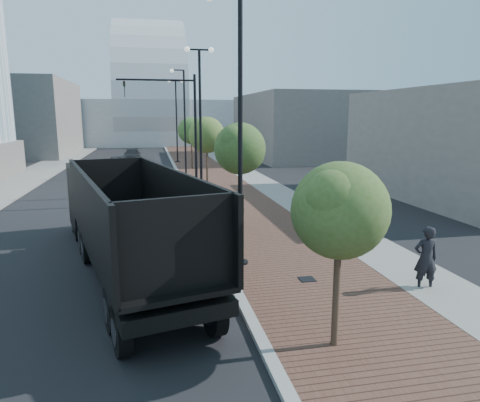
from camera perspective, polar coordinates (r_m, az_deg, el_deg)
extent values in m
cube|color=#4C2D23|center=(45.41, -3.98, 4.36)|extent=(7.00, 140.00, 0.12)
cube|color=slate|center=(45.84, -0.62, 4.45)|extent=(2.40, 140.00, 0.13)
cube|color=gray|center=(45.09, -8.40, 4.23)|extent=(0.30, 140.00, 0.14)
cube|color=slate|center=(46.26, -24.72, 3.49)|extent=(4.00, 140.00, 0.12)
cube|color=black|center=(20.62, -17.54, 0.71)|extent=(3.24, 3.32, 2.77)
cube|color=black|center=(22.25, -17.93, -0.97)|extent=(2.61, 1.11, 1.39)
cube|color=black|center=(19.29, -16.82, -2.04)|extent=(2.79, 1.45, 0.53)
cube|color=black|center=(14.05, -13.50, -6.72)|extent=(4.77, 10.14, 0.37)
cube|color=black|center=(13.92, -13.58, -5.04)|extent=(4.88, 10.16, 0.13)
cube|color=black|center=(13.49, -19.34, -1.21)|extent=(2.41, 9.57, 2.13)
cube|color=black|center=(13.98, -8.43, -0.28)|extent=(2.41, 9.57, 2.13)
cube|color=black|center=(9.39, -8.25, -5.91)|extent=(2.62, 0.75, 2.13)
cube|color=black|center=(18.08, -16.64, 1.94)|extent=(2.62, 0.75, 2.13)
cylinder|color=black|center=(20.17, -20.26, -3.25)|extent=(0.58, 1.22, 1.17)
cylinder|color=silver|center=(20.17, -20.26, -3.25)|extent=(0.50, 0.71, 0.64)
cylinder|color=black|center=(20.45, -14.01, -2.70)|extent=(0.58, 1.22, 1.17)
cylinder|color=silver|center=(20.45, -14.01, -2.70)|extent=(0.50, 0.71, 0.64)
cylinder|color=black|center=(21.73, -20.63, -2.29)|extent=(0.58, 1.22, 1.17)
cylinder|color=silver|center=(21.73, -20.63, -2.29)|extent=(0.50, 0.71, 0.64)
cylinder|color=black|center=(21.99, -14.82, -1.79)|extent=(0.58, 1.22, 1.17)
cylinder|color=silver|center=(21.99, -14.82, -1.79)|extent=(0.50, 0.71, 0.64)
cylinder|color=black|center=(10.59, -15.19, -15.99)|extent=(0.58, 1.22, 1.17)
cylinder|color=silver|center=(10.59, -15.19, -15.99)|extent=(0.50, 0.71, 0.64)
cylinder|color=black|center=(11.11, -3.39, -14.25)|extent=(0.58, 1.22, 1.17)
cylinder|color=silver|center=(11.11, -3.39, -14.25)|extent=(0.50, 0.71, 0.64)
cylinder|color=black|center=(11.66, -16.25, -13.43)|extent=(0.58, 1.22, 1.17)
cylinder|color=silver|center=(11.66, -16.25, -13.43)|extent=(0.50, 0.71, 0.64)
cylinder|color=black|center=(12.14, -5.53, -12.02)|extent=(0.58, 1.22, 1.17)
cylinder|color=silver|center=(12.14, -5.53, -12.02)|extent=(0.50, 0.71, 0.64)
cylinder|color=black|center=(17.09, -19.31, -5.71)|extent=(0.58, 1.22, 1.17)
cylinder|color=silver|center=(17.09, -19.31, -5.71)|extent=(0.50, 0.71, 0.64)
cylinder|color=black|center=(17.42, -11.95, -5.00)|extent=(0.58, 1.22, 1.17)
cylinder|color=silver|center=(17.42, -11.95, -5.00)|extent=(0.50, 0.71, 0.64)
cylinder|color=black|center=(18.24, -19.71, -4.69)|extent=(0.58, 1.22, 1.17)
cylinder|color=silver|center=(18.24, -19.71, -4.69)|extent=(0.50, 0.71, 0.64)
cylinder|color=black|center=(18.55, -12.80, -4.05)|extent=(0.58, 1.22, 1.17)
cylinder|color=silver|center=(18.55, -12.80, -4.05)|extent=(0.50, 0.71, 0.64)
imported|color=white|center=(19.50, -13.22, -2.78)|extent=(3.44, 4.92, 1.54)
imported|color=black|center=(43.47, -15.41, 4.60)|extent=(3.03, 5.62, 1.50)
imported|color=black|center=(54.47, -13.84, 5.85)|extent=(2.01, 4.84, 1.40)
imported|color=black|center=(14.69, 23.03, -6.91)|extent=(0.81, 0.60, 2.05)
cylinder|color=black|center=(15.91, 0.03, -8.15)|extent=(0.56, 0.56, 0.20)
cylinder|color=black|center=(15.04, 0.03, 8.34)|extent=(0.16, 0.16, 9.00)
cylinder|color=black|center=(27.39, -5.00, 0.00)|extent=(0.56, 0.56, 0.20)
cylinder|color=black|center=(26.90, -5.17, 9.49)|extent=(0.16, 0.16, 9.00)
cylinder|color=black|center=(27.15, -5.34, 19.02)|extent=(1.40, 0.10, 0.10)
sphere|color=silver|center=(27.08, -6.90, 19.01)|extent=(0.32, 0.32, 0.32)
sphere|color=silver|center=(27.24, -3.79, 19.02)|extent=(0.32, 0.32, 0.32)
cylinder|color=black|center=(39.19, -7.03, 3.30)|extent=(0.56, 0.56, 0.20)
cylinder|color=black|center=(38.84, -7.18, 9.92)|extent=(0.16, 0.16, 9.00)
cylinder|color=black|center=(38.98, -8.11, 16.52)|extent=(1.00, 0.10, 0.10)
sphere|color=silver|center=(38.95, -8.88, 16.40)|extent=(0.32, 0.32, 0.32)
cylinder|color=black|center=(51.08, -8.11, 5.06)|extent=(0.56, 0.56, 0.20)
cylinder|color=black|center=(50.81, -8.25, 10.14)|extent=(0.16, 0.16, 9.00)
cylinder|color=black|center=(50.95, -8.40, 15.20)|extent=(1.40, 0.10, 0.10)
sphere|color=silver|center=(50.91, -9.21, 15.18)|extent=(0.32, 0.32, 0.32)
sphere|color=silver|center=(50.99, -7.58, 15.22)|extent=(0.32, 0.32, 0.32)
cylinder|color=black|center=(29.90, -5.80, 8.44)|extent=(0.18, 0.18, 8.00)
cylinder|color=black|center=(29.81, -10.90, 15.22)|extent=(5.00, 0.12, 0.12)
imported|color=black|center=(29.80, -14.81, 13.90)|extent=(0.16, 0.20, 1.00)
cylinder|color=#382619|center=(10.32, 12.45, -10.79)|extent=(0.16, 0.16, 3.08)
sphere|color=#35511B|center=(9.81, 12.88, -1.20)|extent=(2.15, 2.15, 2.15)
sphere|color=#35511B|center=(10.29, 14.17, -1.95)|extent=(1.51, 1.51, 1.51)
sphere|color=#35511B|center=(9.36, 12.03, 0.18)|extent=(1.29, 1.29, 1.29)
cylinder|color=#382619|center=(20.43, -0.03, 1.09)|extent=(0.16, 0.16, 3.59)
sphere|color=#2E4C1A|center=(20.18, -0.03, 6.84)|extent=(2.38, 2.38, 2.38)
sphere|color=#2E4C1A|center=(20.57, 0.90, 6.20)|extent=(1.66, 1.66, 1.66)
sphere|color=#2E4C1A|center=(19.80, -0.72, 7.80)|extent=(1.43, 1.43, 1.43)
cylinder|color=#382619|center=(32.16, -4.31, 4.80)|extent=(0.16, 0.16, 3.70)
sphere|color=#435F20|center=(32.00, -4.36, 8.57)|extent=(2.61, 2.61, 2.61)
sphere|color=#435F20|center=(32.36, -3.71, 8.13)|extent=(1.83, 1.83, 1.83)
sphere|color=#435F20|center=(31.65, -4.85, 9.20)|extent=(1.57, 1.57, 1.57)
cylinder|color=#382619|center=(44.04, -6.30, 6.41)|extent=(0.16, 0.16, 3.63)
sphere|color=#2B4F1B|center=(43.92, -6.36, 9.11)|extent=(2.66, 2.66, 2.66)
sphere|color=#2B4F1B|center=(44.27, -5.87, 8.80)|extent=(1.86, 1.86, 1.86)
sphere|color=#2B4F1B|center=(43.59, -6.73, 9.56)|extent=(1.60, 1.60, 1.60)
cube|color=#A6ACB0|center=(89.73, -11.43, 9.99)|extent=(50.00, 28.00, 8.00)
cube|color=#67615D|center=(67.07, -27.13, 9.58)|extent=(14.00, 20.00, 10.00)
cube|color=#5F5A56|center=(57.75, 7.17, 9.64)|extent=(12.00, 22.00, 8.00)
cube|color=#645E5A|center=(32.11, 28.17, 6.48)|extent=(10.00, 16.00, 7.00)
cube|color=black|center=(14.56, 8.71, -10.02)|extent=(0.50, 0.50, 0.02)
cube|color=black|center=(24.75, -0.06, -1.08)|extent=(0.50, 0.50, 0.02)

